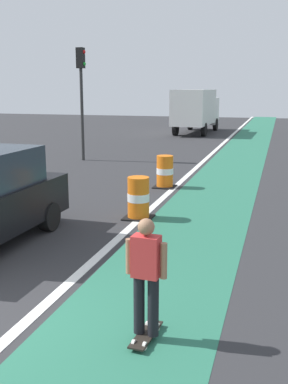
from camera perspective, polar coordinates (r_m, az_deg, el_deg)
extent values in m
cube|color=#286B51|center=(17.76, 10.09, 1.71)|extent=(2.50, 80.00, 0.01)
cube|color=silver|center=(17.98, 5.34, 1.99)|extent=(0.20, 80.00, 0.01)
cube|color=black|center=(6.53, 0.26, -17.11)|extent=(0.28, 0.81, 0.02)
cylinder|color=silver|center=(6.77, 0.42, -16.06)|extent=(0.05, 0.11, 0.11)
cylinder|color=silver|center=(6.73, 1.70, -16.27)|extent=(0.05, 0.11, 0.11)
cylinder|color=silver|center=(6.35, -1.29, -18.16)|extent=(0.05, 0.11, 0.11)
cylinder|color=silver|center=(6.30, 0.08, -18.42)|extent=(0.05, 0.11, 0.11)
cylinder|color=black|center=(6.36, -0.61, -13.65)|extent=(0.15, 0.15, 0.82)
cylinder|color=black|center=(6.30, 1.14, -13.93)|extent=(0.15, 0.15, 0.82)
cube|color=red|center=(6.06, 0.27, -7.93)|extent=(0.38, 0.25, 0.56)
cylinder|color=#9E7051|center=(6.15, -1.85, -7.90)|extent=(0.09, 0.09, 0.48)
cylinder|color=#9E7051|center=(5.99, 2.44, -8.46)|extent=(0.09, 0.09, 0.48)
sphere|color=#9E7051|center=(5.93, 0.27, -4.31)|extent=(0.22, 0.22, 0.22)
cylinder|color=black|center=(11.22, -11.63, -2.97)|extent=(0.29, 0.68, 0.68)
cylinder|color=orange|center=(12.03, -0.69, -2.10)|extent=(0.56, 0.56, 0.42)
cylinder|color=white|center=(11.95, -0.69, -0.64)|extent=(0.57, 0.57, 0.21)
cylinder|color=orange|center=(11.88, -0.70, 0.84)|extent=(0.56, 0.56, 0.42)
cube|color=black|center=(12.09, -0.69, -3.15)|extent=(0.73, 0.73, 0.04)
cylinder|color=orange|center=(15.83, 2.57, 1.48)|extent=(0.56, 0.56, 0.42)
cylinder|color=white|center=(15.77, 2.59, 2.60)|extent=(0.57, 0.57, 0.21)
cylinder|color=orange|center=(15.72, 2.60, 3.73)|extent=(0.56, 0.56, 0.42)
cube|color=black|center=(15.88, 2.57, 0.66)|extent=(0.73, 0.73, 0.04)
cube|color=silver|center=(34.62, 6.19, 10.35)|extent=(2.42, 5.65, 2.50)
cube|color=silver|center=(38.42, 7.34, 9.87)|extent=(2.24, 1.95, 2.10)
cylinder|color=black|center=(38.49, 5.72, 8.35)|extent=(0.32, 0.97, 0.96)
cylinder|color=black|center=(38.11, 8.78, 8.22)|extent=(0.32, 0.97, 0.96)
cylinder|color=black|center=(33.58, 3.90, 7.76)|extent=(0.32, 0.97, 0.96)
cylinder|color=black|center=(33.15, 7.39, 7.63)|extent=(0.32, 0.97, 0.96)
cylinder|color=#2D2D2D|center=(21.88, -7.62, 9.35)|extent=(0.14, 0.14, 4.20)
cube|color=black|center=(21.89, -7.82, 16.03)|extent=(0.32, 0.32, 0.90)
sphere|color=red|center=(21.84, -7.42, 16.73)|extent=(0.16, 0.16, 0.16)
sphere|color=green|center=(21.81, -7.38, 15.37)|extent=(0.16, 0.16, 0.16)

